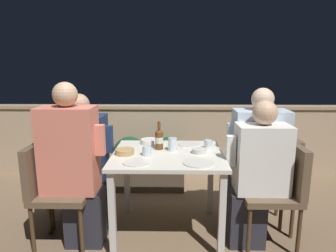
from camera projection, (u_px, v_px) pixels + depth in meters
ground_plane at (168, 231)px, 2.67m from camera, size 16.00×16.00×0.00m
parapet_wall at (170, 139)px, 4.01m from camera, size 9.00×0.18×0.92m
dining_table at (168, 164)px, 2.54m from camera, size 0.92×0.82×0.73m
planter_hedge at (149, 160)px, 3.55m from camera, size 0.83×0.47×0.62m
chair_left_near at (51, 183)px, 2.42m from camera, size 0.44×0.44×0.85m
person_coral_top at (74, 166)px, 2.38m from camera, size 0.50×0.26×1.34m
chair_left_far at (65, 170)px, 2.72m from camera, size 0.44×0.44×0.85m
person_navy_jumper at (86, 161)px, 2.70m from camera, size 0.51×0.26×1.21m
chair_right_near at (281, 184)px, 2.40m from camera, size 0.44×0.44×0.85m
person_white_polo at (256, 175)px, 2.39m from camera, size 0.49×0.26×1.20m
chair_right_far at (276, 172)px, 2.66m from camera, size 0.44×0.44×0.85m
person_blue_shirt at (255, 160)px, 2.64m from camera, size 0.52×0.26×1.27m
beer_bottle at (159, 139)px, 2.61m from camera, size 0.07×0.07×0.25m
plate_0 at (189, 144)px, 2.77m from camera, size 0.20×0.20×0.01m
plate_1 at (136, 163)px, 2.26m from camera, size 0.21×0.21×0.01m
plate_2 at (199, 163)px, 2.26m from camera, size 0.24×0.24×0.01m
bowl_0 at (125, 151)px, 2.47m from camera, size 0.16×0.16×0.05m
bowl_1 at (149, 141)px, 2.81m from camera, size 0.17×0.17×0.04m
bowl_2 at (199, 150)px, 2.52m from camera, size 0.12×0.12×0.04m
glass_cup_0 at (208, 144)px, 2.64m from camera, size 0.07×0.07×0.08m
glass_cup_1 at (173, 144)px, 2.57m from camera, size 0.07×0.07×0.11m
glass_cup_2 at (147, 151)px, 2.44m from camera, size 0.07×0.07×0.08m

